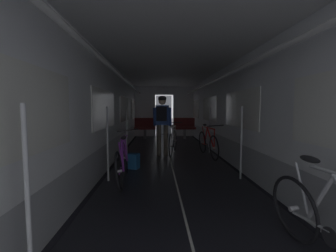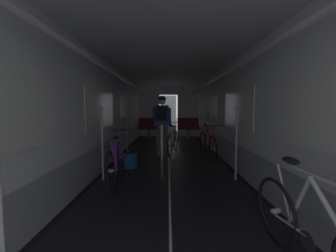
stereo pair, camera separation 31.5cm
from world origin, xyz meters
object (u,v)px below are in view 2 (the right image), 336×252
object	(u,v)px
bicycle_white_in_aisle	(172,141)
backpack_on_floor	(129,161)
bicycle_silver	(312,234)
bench_seat_far_right	(187,126)
bench_seat_far_left	(148,126)
bicycle_purple	(116,161)
person_cyclist_aisle	(161,119)
bicycle_red	(207,143)

from	to	relation	value
bicycle_white_in_aisle	backpack_on_floor	xyz separation A→B (m)	(-1.03, -1.60, -0.21)
backpack_on_floor	bicycle_silver	bearing A→B (deg)	-59.34
bicycle_white_in_aisle	backpack_on_floor	world-z (taller)	bicycle_white_in_aisle
bench_seat_far_right	backpack_on_floor	xyz separation A→B (m)	(-1.80, -5.11, -0.40)
backpack_on_floor	bench_seat_far_left	bearing A→B (deg)	90.03
bench_seat_far_left	bicycle_purple	distance (m)	6.03
bicycle_white_in_aisle	backpack_on_floor	bearing A→B (deg)	-122.70
bicycle_white_in_aisle	bench_seat_far_left	bearing A→B (deg)	106.39
person_cyclist_aisle	backpack_on_floor	distance (m)	1.76
bench_seat_far_left	bicycle_white_in_aisle	distance (m)	3.66
bicycle_purple	backpack_on_floor	bearing A→B (deg)	84.20
bicycle_white_in_aisle	person_cyclist_aisle	bearing A→B (deg)	-141.42
bench_seat_far_left	person_cyclist_aisle	size ratio (longest dim) A/B	0.57
bench_seat_far_left	bicycle_silver	size ratio (longest dim) A/B	0.58
bench_seat_far_right	backpack_on_floor	bearing A→B (deg)	-109.39
person_cyclist_aisle	bicycle_white_in_aisle	xyz separation A→B (m)	(0.33, 0.26, -0.69)
bicycle_red	bicycle_silver	world-z (taller)	bicycle_silver
bench_seat_far_left	bench_seat_far_right	xyz separation A→B (m)	(1.80, 0.00, 0.00)
bicycle_silver	person_cyclist_aisle	size ratio (longest dim) A/B	0.98
bench_seat_far_right	bicycle_white_in_aisle	distance (m)	3.59
bench_seat_far_left	bench_seat_far_right	size ratio (longest dim) A/B	1.00
bench_seat_far_right	bicycle_red	size ratio (longest dim) A/B	0.58
bicycle_red	person_cyclist_aisle	distance (m)	1.47
bench_seat_far_right	bicycle_silver	distance (m)	8.51
bicycle_silver	bicycle_white_in_aisle	world-z (taller)	bicycle_silver
bicycle_red	bicycle_white_in_aisle	size ratio (longest dim) A/B	1.01
bicycle_purple	backpack_on_floor	xyz separation A→B (m)	(0.09, 0.92, -0.21)
bench_seat_far_left	backpack_on_floor	xyz separation A→B (m)	(0.00, -5.11, -0.40)
bench_seat_far_right	bicycle_silver	xyz separation A→B (m)	(0.22, -8.50, -0.19)
bench_seat_far_left	bicycle_red	distance (m)	4.39
bicycle_purple	bicycle_red	xyz separation A→B (m)	(2.09, 2.11, 0.00)
bench_seat_far_right	bicycle_purple	xyz separation A→B (m)	(-1.89, -6.03, -0.19)
person_cyclist_aisle	bicycle_white_in_aisle	size ratio (longest dim) A/B	1.04
bench_seat_far_left	bicycle_purple	bearing A→B (deg)	-90.86
bench_seat_far_right	bicycle_purple	bearing A→B (deg)	-107.42
bicycle_silver	backpack_on_floor	size ratio (longest dim) A/B	4.98
bicycle_red	bicycle_silver	bearing A→B (deg)	-89.74
bicycle_silver	bicycle_purple	bearing A→B (deg)	130.39
bicycle_purple	backpack_on_floor	size ratio (longest dim) A/B	4.98
bicycle_red	person_cyclist_aisle	xyz separation A→B (m)	(-1.29, 0.14, 0.69)
bench_seat_far_left	person_cyclist_aisle	distance (m)	3.86
person_cyclist_aisle	backpack_on_floor	bearing A→B (deg)	-117.54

